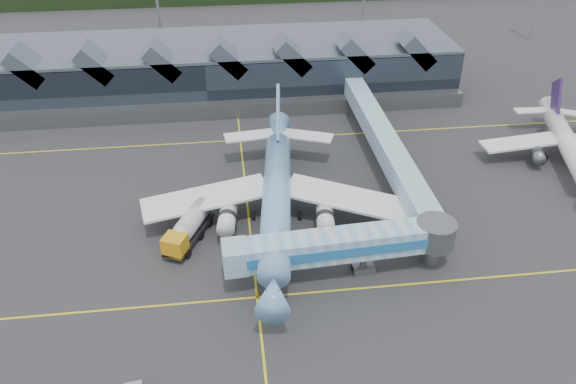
{
  "coord_description": "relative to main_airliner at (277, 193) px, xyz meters",
  "views": [
    {
      "loc": [
        -2.01,
        -52.22,
        42.81
      ],
      "look_at": [
        4.88,
        4.54,
        5.0
      ],
      "focal_mm": 35.0,
      "sensor_mm": 36.0,
      "label": 1
    }
  ],
  "objects": [
    {
      "name": "ground",
      "position": [
        -3.64,
        -6.24,
        -3.77
      ],
      "size": [
        260.0,
        260.0,
        0.0
      ],
      "primitive_type": "plane",
      "color": "#2D2D30",
      "rests_on": "ground"
    },
    {
      "name": "taxi_stripes",
      "position": [
        -3.64,
        3.76,
        -3.77
      ],
      "size": [
        120.0,
        60.0,
        0.01
      ],
      "color": "gold",
      "rests_on": "ground"
    },
    {
      "name": "terminal",
      "position": [
        -8.7,
        41.11,
        1.11
      ],
      "size": [
        90.0,
        22.25,
        12.52
      ],
      "color": "black",
      "rests_on": "ground"
    },
    {
      "name": "light_masts",
      "position": [
        17.36,
        56.56,
        8.71
      ],
      "size": [
        132.4,
        42.56,
        22.45
      ],
      "color": "gray",
      "rests_on": "ground"
    },
    {
      "name": "main_airliner",
      "position": [
        0.0,
        0.0,
        0.0
      ],
      "size": [
        34.52,
        39.98,
        12.84
      ],
      "rotation": [
        0.0,
        0.0,
        -0.12
      ],
      "color": "#65A6CE",
      "rests_on": "ground"
    },
    {
      "name": "regional_jet",
      "position": [
        44.37,
        9.45,
        -0.76
      ],
      "size": [
        24.44,
        27.27,
        9.5
      ],
      "rotation": [
        0.0,
        0.0,
        -0.28
      ],
      "color": "silver",
      "rests_on": "ground"
    },
    {
      "name": "jet_bridge",
      "position": [
        7.51,
        -11.37,
        0.16
      ],
      "size": [
        26.25,
        5.4,
        5.75
      ],
      "rotation": [
        0.0,
        0.0,
        0.06
      ],
      "color": "#76A4C5",
      "rests_on": "ground"
    },
    {
      "name": "fuel_truck",
      "position": [
        -10.95,
        -2.94,
        -1.86
      ],
      "size": [
        6.14,
        9.95,
        3.42
      ],
      "rotation": [
        0.0,
        0.0,
        -0.42
      ],
      "color": "black",
      "rests_on": "ground"
    }
  ]
}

